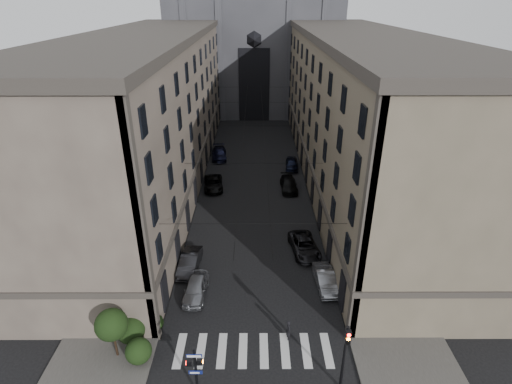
{
  "coord_description": "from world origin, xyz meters",
  "views": [
    {
      "loc": [
        0.12,
        -15.56,
        22.65
      ],
      "look_at": [
        0.2,
        10.59,
        9.84
      ],
      "focal_mm": 28.0,
      "sensor_mm": 36.0,
      "label": 1
    }
  ],
  "objects_px": {
    "car_left_far": "(219,154)",
    "car_right_near": "(325,279)",
    "car_right_midfar": "(289,184)",
    "pedestrian": "(289,330)",
    "gothic_tower": "(254,23)",
    "car_right_far": "(292,164)",
    "pedestrian_signal_left": "(195,369)",
    "traffic_light_right": "(345,351)",
    "car_left_midnear": "(190,262)",
    "car_right_midnear": "(304,246)",
    "car_left_near": "(196,288)",
    "car_left_midfar": "(213,184)"
  },
  "relations": [
    {
      "from": "gothic_tower",
      "to": "pedestrian_signal_left",
      "type": "relative_size",
      "value": 14.5
    },
    {
      "from": "pedestrian_signal_left",
      "to": "car_right_midfar",
      "type": "distance_m",
      "value": 31.02
    },
    {
      "from": "pedestrian_signal_left",
      "to": "traffic_light_right",
      "type": "bearing_deg",
      "value": 2.64
    },
    {
      "from": "traffic_light_right",
      "to": "car_left_midnear",
      "type": "height_order",
      "value": "traffic_light_right"
    },
    {
      "from": "traffic_light_right",
      "to": "car_right_far",
      "type": "distance_m",
      "value": 36.65
    },
    {
      "from": "gothic_tower",
      "to": "car_left_near",
      "type": "distance_m",
      "value": 66.5
    },
    {
      "from": "car_left_near",
      "to": "car_left_midfar",
      "type": "height_order",
      "value": "car_left_near"
    },
    {
      "from": "car_left_far",
      "to": "car_right_far",
      "type": "height_order",
      "value": "car_left_far"
    },
    {
      "from": "gothic_tower",
      "to": "pedestrian",
      "type": "height_order",
      "value": "gothic_tower"
    },
    {
      "from": "car_right_near",
      "to": "car_left_far",
      "type": "bearing_deg",
      "value": 107.03
    },
    {
      "from": "car_left_midnear",
      "to": "car_right_near",
      "type": "bearing_deg",
      "value": -7.22
    },
    {
      "from": "gothic_tower",
      "to": "car_left_far",
      "type": "xyz_separation_m",
      "value": [
        -5.43,
        -32.32,
        -17.01
      ]
    },
    {
      "from": "gothic_tower",
      "to": "car_right_far",
      "type": "relative_size",
      "value": 13.03
    },
    {
      "from": "car_left_far",
      "to": "car_right_midnear",
      "type": "relative_size",
      "value": 1.03
    },
    {
      "from": "car_left_far",
      "to": "car_right_midfar",
      "type": "height_order",
      "value": "car_left_far"
    },
    {
      "from": "car_right_midfar",
      "to": "car_right_far",
      "type": "xyz_separation_m",
      "value": [
        0.99,
        7.05,
        0.03
      ]
    },
    {
      "from": "car_left_far",
      "to": "car_left_midnear",
      "type": "bearing_deg",
      "value": -96.09
    },
    {
      "from": "car_left_midnear",
      "to": "pedestrian_signal_left",
      "type": "bearing_deg",
      "value": -75.23
    },
    {
      "from": "gothic_tower",
      "to": "car_right_midfar",
      "type": "xyz_separation_m",
      "value": [
        4.51,
        -43.53,
        -17.07
      ]
    },
    {
      "from": "gothic_tower",
      "to": "pedestrian_signal_left",
      "type": "height_order",
      "value": "gothic_tower"
    },
    {
      "from": "pedestrian_signal_left",
      "to": "pedestrian",
      "type": "xyz_separation_m",
      "value": [
        6.08,
        4.6,
        -1.48
      ]
    },
    {
      "from": "car_left_midnear",
      "to": "car_left_midfar",
      "type": "bearing_deg",
      "value": 92.48
    },
    {
      "from": "car_right_midnear",
      "to": "car_right_far",
      "type": "relative_size",
      "value": 1.18
    },
    {
      "from": "car_left_midfar",
      "to": "car_left_far",
      "type": "xyz_separation_m",
      "value": [
        -0.13,
        10.87,
        0.07
      ]
    },
    {
      "from": "pedestrian",
      "to": "car_left_midfar",
      "type": "bearing_deg",
      "value": 9.45
    },
    {
      "from": "car_right_midfar",
      "to": "car_right_near",
      "type": "bearing_deg",
      "value": -86.75
    },
    {
      "from": "car_right_midnear",
      "to": "pedestrian",
      "type": "relative_size",
      "value": 3.14
    },
    {
      "from": "gothic_tower",
      "to": "car_right_far",
      "type": "bearing_deg",
      "value": -81.42
    },
    {
      "from": "car_left_far",
      "to": "pedestrian",
      "type": "bearing_deg",
      "value": -82.81
    },
    {
      "from": "car_right_near",
      "to": "car_right_far",
      "type": "relative_size",
      "value": 0.99
    },
    {
      "from": "car_right_near",
      "to": "car_right_midnear",
      "type": "height_order",
      "value": "car_right_midnear"
    },
    {
      "from": "pedestrian",
      "to": "gothic_tower",
      "type": "bearing_deg",
      "value": -5.46
    },
    {
      "from": "car_right_far",
      "to": "pedestrian",
      "type": "distance_m",
      "value": 32.51
    },
    {
      "from": "car_left_near",
      "to": "car_right_near",
      "type": "distance_m",
      "value": 11.1
    },
    {
      "from": "traffic_light_right",
      "to": "gothic_tower",
      "type": "bearing_deg",
      "value": 94.38
    },
    {
      "from": "car_left_midfar",
      "to": "gothic_tower",
      "type": "bearing_deg",
      "value": 76.66
    },
    {
      "from": "car_left_far",
      "to": "car_right_near",
      "type": "xyz_separation_m",
      "value": [
        11.63,
        -30.61,
        -0.06
      ]
    },
    {
      "from": "car_right_midfar",
      "to": "pedestrian",
      "type": "height_order",
      "value": "pedestrian"
    },
    {
      "from": "gothic_tower",
      "to": "traffic_light_right",
      "type": "height_order",
      "value": "gothic_tower"
    },
    {
      "from": "traffic_light_right",
      "to": "car_right_midfar",
      "type": "relative_size",
      "value": 1.04
    },
    {
      "from": "traffic_light_right",
      "to": "car_right_midnear",
      "type": "xyz_separation_m",
      "value": [
        -0.63,
        15.26,
        -2.56
      ]
    },
    {
      "from": "car_left_near",
      "to": "car_right_midnear",
      "type": "distance_m",
      "value": 11.66
    },
    {
      "from": "pedestrian_signal_left",
      "to": "car_left_midnear",
      "type": "distance_m",
      "value": 13.32
    },
    {
      "from": "car_left_far",
      "to": "car_right_midfar",
      "type": "bearing_deg",
      "value": -53.58
    },
    {
      "from": "car_left_midnear",
      "to": "car_left_far",
      "type": "height_order",
      "value": "car_left_far"
    },
    {
      "from": "car_left_near",
      "to": "traffic_light_right",
      "type": "bearing_deg",
      "value": -37.56
    },
    {
      "from": "car_left_far",
      "to": "traffic_light_right",
      "type": "bearing_deg",
      "value": -80.0
    },
    {
      "from": "car_right_far",
      "to": "pedestrian",
      "type": "bearing_deg",
      "value": -91.07
    },
    {
      "from": "gothic_tower",
      "to": "pedestrian",
      "type": "relative_size",
      "value": 34.62
    },
    {
      "from": "car_left_far",
      "to": "car_right_midfar",
      "type": "xyz_separation_m",
      "value": [
        9.95,
        -11.21,
        -0.06
      ]
    }
  ]
}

